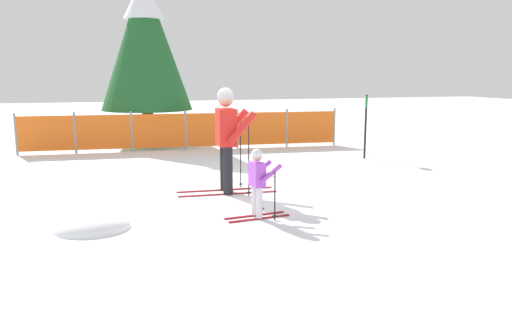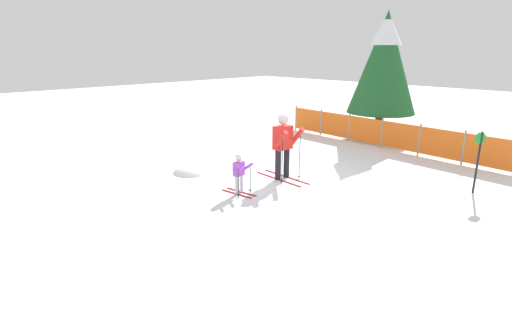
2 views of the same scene
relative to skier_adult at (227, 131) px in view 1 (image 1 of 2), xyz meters
The scene contains 7 objects.
ground_plane 1.09m from the skier_adult, 76.59° to the left, with size 60.00×60.00×0.00m, color white.
skier_adult is the anchor object (origin of this frame).
skier_child 1.70m from the skier_adult, 88.44° to the right, with size 0.95×0.50×0.99m.
safety_fence 5.15m from the skier_adult, 88.89° to the left, with size 8.49×0.73×1.06m.
conifer_far 6.80m from the skier_adult, 96.74° to the left, with size 2.56×2.56×4.76m.
trail_marker 4.72m from the skier_adult, 31.59° to the left, with size 0.18×0.24×1.53m.
snow_mound 2.87m from the skier_adult, 145.84° to the right, with size 0.99×0.84×0.40m, color white.
Camera 1 is at (-2.04, -8.38, 2.01)m, focal length 35.00 mm.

